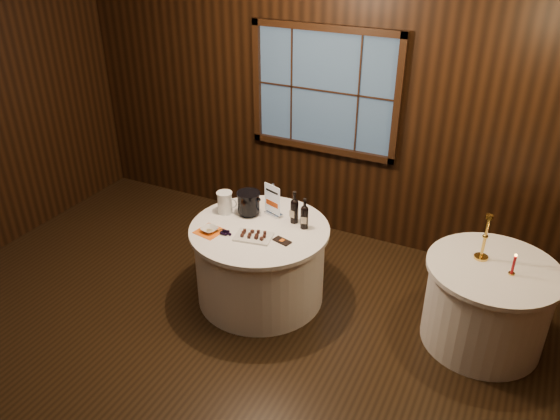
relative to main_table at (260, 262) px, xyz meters
The scene contains 16 objects.
ground 1.07m from the main_table, 90.00° to the right, with size 6.00×6.00×0.00m, color black.
back_wall 1.88m from the main_table, 90.00° to the left, with size 6.00×0.10×3.00m.
main_table is the anchor object (origin of this frame).
side_table 2.02m from the main_table, ahead, with size 1.08×1.08×0.77m.
sign_stand 0.56m from the main_table, 89.06° to the left, with size 0.19×0.15×0.32m.
port_bottle_left 0.62m from the main_table, 43.62° to the left, with size 0.07×0.08×0.31m.
port_bottle_right 0.65m from the main_table, 25.60° to the left, with size 0.07×0.08×0.30m.
ice_bucket 0.57m from the main_table, 139.54° to the left, with size 0.22×0.22×0.23m.
chocolate_plate 0.44m from the main_table, 78.40° to the right, with size 0.35×0.27×0.05m.
chocolate_box 0.50m from the main_table, 23.06° to the right, with size 0.16×0.08×0.01m, color black.
grape_bunch 0.51m from the main_table, 132.07° to the right, with size 0.17×0.07×0.04m.
glass_pitcher 0.66m from the main_table, 166.35° to the left, with size 0.20×0.15×0.21m.
orange_napkin 0.59m from the main_table, 144.55° to the right, with size 0.22×0.22×0.00m, color orange.
cracker_bowl 0.60m from the main_table, 144.55° to the right, with size 0.14×0.14×0.03m, color silver.
brass_candlestick 1.99m from the main_table, 11.35° to the left, with size 0.12×0.12×0.41m.
red_candle 2.19m from the main_table, ahead, with size 0.05×0.05×0.19m.
Camera 1 is at (2.06, -2.73, 3.29)m, focal length 35.00 mm.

